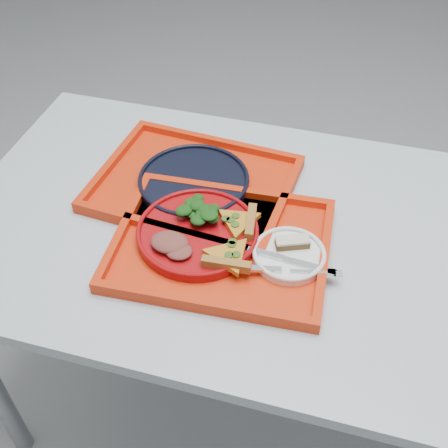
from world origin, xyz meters
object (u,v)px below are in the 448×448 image
at_px(tray_main, 221,247).
at_px(tray_far, 194,186).
at_px(dessert_bar, 292,242).
at_px(navy_plate, 194,182).
at_px(dinner_plate, 198,234).

distance_m(tray_main, tray_far, 0.21).
xyz_separation_m(tray_far, dessert_bar, (0.26, -0.15, 0.03)).
height_order(tray_main, navy_plate, navy_plate).
bearing_deg(tray_main, tray_far, 120.77).
height_order(tray_far, dinner_plate, dinner_plate).
relative_size(tray_main, navy_plate, 1.73).
bearing_deg(tray_far, navy_plate, 170.67).
xyz_separation_m(tray_main, tray_far, (-0.12, 0.17, 0.00)).
relative_size(tray_main, dinner_plate, 1.73).
distance_m(tray_main, navy_plate, 0.21).
bearing_deg(tray_main, dinner_plate, 166.61).
bearing_deg(dessert_bar, tray_main, 167.08).
bearing_deg(tray_far, dessert_bar, -24.67).
distance_m(tray_far, dinner_plate, 0.17).
bearing_deg(dinner_plate, dessert_bar, 4.25).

